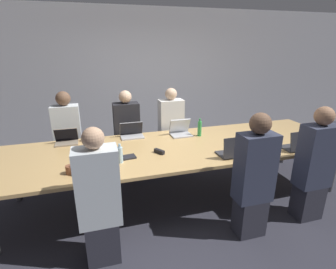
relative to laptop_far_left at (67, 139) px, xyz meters
The scene contains 23 objects.
ground_plane 1.79m from the laptop_far_left, 20.73° to the right, with size 24.00×24.00×0.00m, color #2D2D38.
curtain_wall 2.46m from the laptop_far_left, 51.77° to the left, with size 12.00×0.06×2.80m.
conference_table 1.59m from the laptop_far_left, 20.73° to the right, with size 4.76×1.41×0.77m.
laptop_far_left is the anchor object (origin of this frame).
person_far_left 0.43m from the laptop_far_left, 92.27° to the left, with size 0.40×0.24×1.43m.
cup_far_left 0.27m from the laptop_far_left, ahead, with size 0.08×0.08×0.10m.
laptop_near_midright 2.26m from the laptop_far_left, 28.35° to the right, with size 0.31×0.26×0.27m.
person_near_midright 2.52m from the laptop_far_left, 37.54° to the right, with size 0.40×0.24×1.44m.
cup_near_midright 2.47m from the laptop_far_left, 25.15° to the right, with size 0.07×0.07×0.09m.
laptop_near_right 3.13m from the laptop_far_left, 21.06° to the right, with size 0.33×0.26×0.27m.
person_near_right 3.23m from the laptop_far_left, 27.25° to the right, with size 0.40×0.24×1.43m.
cup_near_right 3.33m from the laptop_far_left, 18.21° to the right, with size 0.07×0.07×0.10m.
laptop_near_left 1.10m from the laptop_far_left, 70.01° to the right, with size 0.36×0.25×0.25m.
person_near_left 1.52m from the laptop_far_left, 76.00° to the right, with size 0.40×0.24×1.42m.
cup_near_left 0.98m from the laptop_far_left, 84.54° to the right, with size 0.09×0.09×0.09m.
bottle_near_left 1.07m from the laptop_far_left, 52.88° to the right, with size 0.07×0.07×0.23m.
laptop_far_center 1.65m from the laptop_far_left, ahead, with size 0.31×0.26×0.25m.
person_far_center 1.68m from the laptop_far_left, 12.42° to the left, with size 0.40×0.24×1.41m.
bottle_far_center 1.92m from the laptop_far_left, ahead, with size 0.06×0.06×0.27m.
laptop_far_midleft 0.92m from the laptop_far_left, ahead, with size 0.34×0.23×0.22m.
person_far_midleft 0.95m from the laptop_far_left, 19.89° to the left, with size 0.40×0.24×1.41m.
stapler 1.36m from the laptop_far_left, 31.85° to the right, with size 0.12×0.15×0.05m.
notebook 1.04m from the laptop_far_left, 45.69° to the right, with size 0.24×0.16×0.02m.
Camera 1 is at (-1.10, -3.13, 2.09)m, focal length 28.00 mm.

